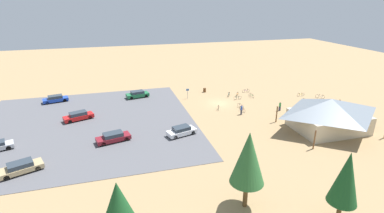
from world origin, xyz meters
TOP-DOWN VIEW (x-y plane):
  - ground at (0.00, 0.00)m, footprint 160.00×160.00m
  - parking_lot_asphalt at (24.44, 3.55)m, footprint 34.42×33.89m
  - bike_pavilion at (-11.90, 15.93)m, footprint 12.63×9.93m
  - trash_bin at (0.53, -7.78)m, footprint 0.60×0.60m
  - lot_sign at (5.28, -4.47)m, footprint 0.56×0.08m
  - pine_west at (8.31, 28.84)m, footprint 3.31×3.31m
  - pine_mideast at (20.21, 32.18)m, footprint 3.71×3.71m
  - pine_east at (1.01, 33.10)m, footprint 2.60×2.60m
  - bicycle_teal_yard_right at (-3.49, -3.68)m, footprint 0.96×1.61m
  - bicycle_silver_edge_south at (-21.03, 2.70)m, footprint 1.37×1.24m
  - bicycle_yellow_yard_front at (-18.02, 0.42)m, footprint 1.71×0.48m
  - bicycle_black_lone_east at (1.34, 3.01)m, footprint 0.75×1.61m
  - bicycle_blue_by_bin at (-16.16, 3.88)m, footprint 1.25×1.10m
  - bicycle_green_front_row at (-7.73, -1.75)m, footprint 0.48×1.79m
  - bicycle_purple_yard_left at (-8.09, -5.14)m, footprint 1.62×0.48m
  - bicycle_white_near_porch at (-2.88, 3.47)m, footprint 0.58×1.67m
  - bicycle_red_back_row at (-2.44, 5.22)m, footprint 0.48×1.82m
  - bicycle_orange_edge_north at (-5.35, -3.51)m, footprint 1.03×1.40m
  - bicycle_teal_trailside at (-4.33, -1.19)m, footprint 1.73×0.48m
  - car_blue_aisle_side at (30.94, -9.46)m, footprint 4.92×2.82m
  - car_white_front_row at (10.53, 11.75)m, footprint 4.72×2.94m
  - car_maroon_far_end at (20.41, 11.10)m, footprint 5.04×2.89m
  - car_red_by_curb at (25.83, 1.39)m, footprint 5.07×3.23m
  - car_green_back_corner at (15.05, -7.86)m, footprint 4.80×2.71m
  - car_tan_near_entry at (31.09, 16.34)m, footprint 5.09×3.49m
  - visitor_crossing_yard at (-9.18, 6.68)m, footprint 0.39×0.36m
  - visitor_near_lot at (-1.62, 6.49)m, footprint 0.36×0.38m

SIDE VIEW (x-z plane):
  - ground at x=0.00m, z-range 0.00..0.00m
  - parking_lot_asphalt at x=24.44m, z-range 0.00..0.05m
  - bicycle_orange_edge_north at x=-5.35m, z-range -0.04..0.72m
  - bicycle_purple_yard_left at x=-8.09m, z-range -0.05..0.74m
  - bicycle_yellow_yard_front at x=-18.02m, z-range -0.03..0.73m
  - bicycle_blue_by_bin at x=-16.16m, z-range -0.02..0.72m
  - bicycle_teal_trailside at x=-4.33m, z-range -0.05..0.79m
  - bicycle_black_lone_east at x=1.34m, z-range -0.02..0.77m
  - bicycle_green_front_row at x=-7.73m, z-range -0.04..0.79m
  - bicycle_silver_edge_south at x=-21.03m, z-range -0.06..0.82m
  - bicycle_white_near_porch at x=-2.88m, z-range -0.04..0.81m
  - bicycle_red_back_row at x=-2.44m, z-range -0.02..0.81m
  - bicycle_teal_yard_right at x=-3.49m, z-range -0.06..0.86m
  - trash_bin at x=0.53m, z-range 0.00..0.90m
  - car_tan_near_entry at x=31.09m, z-range 0.05..1.38m
  - car_blue_aisle_side at x=30.94m, z-range 0.05..1.39m
  - car_maroon_far_end at x=20.41m, z-range 0.05..1.39m
  - car_white_front_row at x=10.53m, z-range 0.04..1.42m
  - car_green_back_corner at x=15.05m, z-range 0.05..1.46m
  - car_red_by_curb at x=25.83m, z-range 0.04..1.47m
  - visitor_crossing_yard at x=-9.18m, z-range 0.04..1.75m
  - visitor_near_lot at x=-1.62m, z-range 0.05..1.85m
  - lot_sign at x=5.28m, z-range 0.31..2.51m
  - bike_pavilion at x=-11.90m, z-range 0.30..5.37m
  - pine_east at x=1.01m, z-range 1.05..8.24m
  - pine_mideast at x=20.21m, z-range 1.07..8.33m
  - pine_west at x=8.31m, z-range 1.36..9.41m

